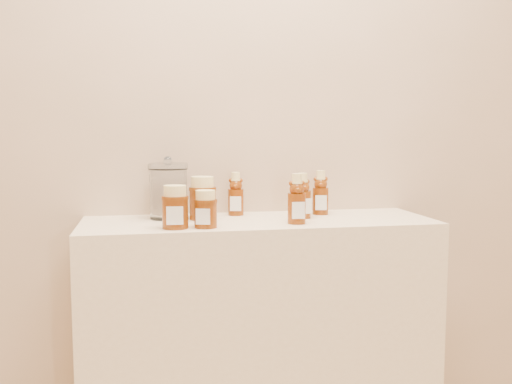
{
  "coord_description": "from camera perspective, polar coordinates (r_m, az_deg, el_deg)",
  "views": [
    {
      "loc": [
        -0.38,
        -0.35,
        1.2
      ],
      "look_at": [
        -0.02,
        1.52,
        1.0
      ],
      "focal_mm": 40.0,
      "sensor_mm": 36.0,
      "label": 1
    }
  ],
  "objects": [
    {
      "name": "bear_bottle_front_left",
      "position": [
        1.88,
        4.1,
        -0.34
      ],
      "size": [
        0.07,
        0.07,
        0.19
      ],
      "primitive_type": null,
      "rotation": [
        0.0,
        0.0,
        -0.08
      ],
      "color": "#5E2407",
      "rests_on": "display_table"
    },
    {
      "name": "honey_jar_left",
      "position": [
        1.8,
        -8.09,
        -1.48
      ],
      "size": [
        0.09,
        0.09,
        0.14
      ],
      "primitive_type": null,
      "rotation": [
        0.0,
        0.0,
        -0.09
      ],
      "color": "#5E2407",
      "rests_on": "display_table"
    },
    {
      "name": "honey_jar_front",
      "position": [
        1.8,
        -5.07,
        -1.7
      ],
      "size": [
        0.1,
        0.1,
        0.12
      ],
      "primitive_type": null,
      "rotation": [
        0.0,
        0.0,
        -0.33
      ],
      "color": "#5E2407",
      "rests_on": "display_table"
    },
    {
      "name": "bear_bottle_back_mid",
      "position": [
        2.06,
        4.4,
        -0.21
      ],
      "size": [
        0.07,
        0.07,
        0.16
      ],
      "primitive_type": null,
      "rotation": [
        0.0,
        0.0,
        -0.34
      ],
      "color": "#5E2407",
      "rests_on": "display_table"
    },
    {
      "name": "bear_bottle_front_right",
      "position": [
        2.0,
        4.69,
        -0.07
      ],
      "size": [
        0.07,
        0.07,
        0.18
      ],
      "primitive_type": null,
      "rotation": [
        0.0,
        0.0,
        0.21
      ],
      "color": "#5E2407",
      "rests_on": "display_table"
    },
    {
      "name": "bear_bottle_back_right",
      "position": [
        2.1,
        6.47,
        0.24
      ],
      "size": [
        0.07,
        0.07,
        0.18
      ],
      "primitive_type": null,
      "rotation": [
        0.0,
        0.0,
        -0.23
      ],
      "color": "#5E2407",
      "rests_on": "display_table"
    },
    {
      "name": "display_table",
      "position": [
        2.08,
        0.29,
        -15.18
      ],
      "size": [
        1.2,
        0.4,
        0.9
      ],
      "primitive_type": "cube",
      "color": "beige",
      "rests_on": "ground"
    },
    {
      "name": "wall_back",
      "position": [
        2.14,
        -0.75,
        10.02
      ],
      "size": [
        3.5,
        0.02,
        2.7
      ],
      "primitive_type": "cube",
      "color": "tan",
      "rests_on": "ground"
    },
    {
      "name": "glass_canister",
      "position": [
        2.0,
        -8.77,
        0.35
      ],
      "size": [
        0.17,
        0.17,
        0.21
      ],
      "primitive_type": null,
      "rotation": [
        0.0,
        0.0,
        -0.23
      ],
      "color": "white",
      "rests_on": "display_table"
    },
    {
      "name": "bear_bottle_back_left",
      "position": [
        2.06,
        -2.04,
        0.12
      ],
      "size": [
        0.07,
        0.07,
        0.18
      ],
      "primitive_type": null,
      "rotation": [
        0.0,
        0.0,
        -0.19
      ],
      "color": "#5E2407",
      "rests_on": "display_table"
    },
    {
      "name": "honey_jar_back",
      "position": [
        1.97,
        -5.37,
        -0.61
      ],
      "size": [
        0.1,
        0.1,
        0.15
      ],
      "primitive_type": null,
      "rotation": [
        0.0,
        0.0,
        0.09
      ],
      "color": "#5E2407",
      "rests_on": "display_table"
    }
  ]
}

